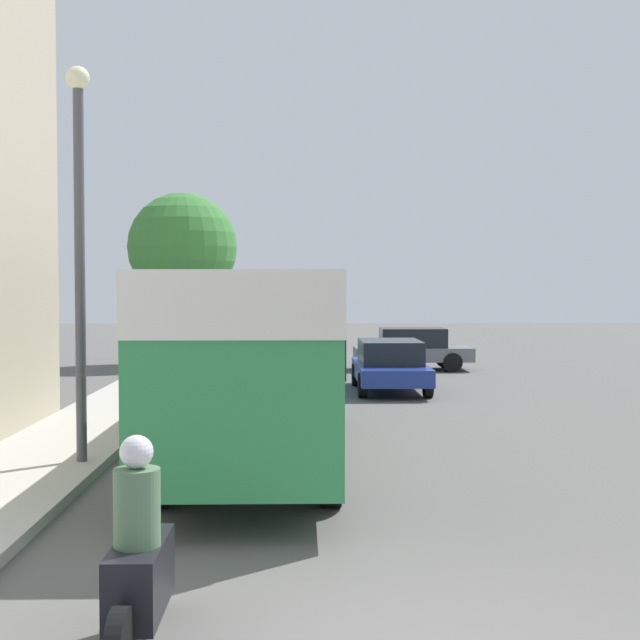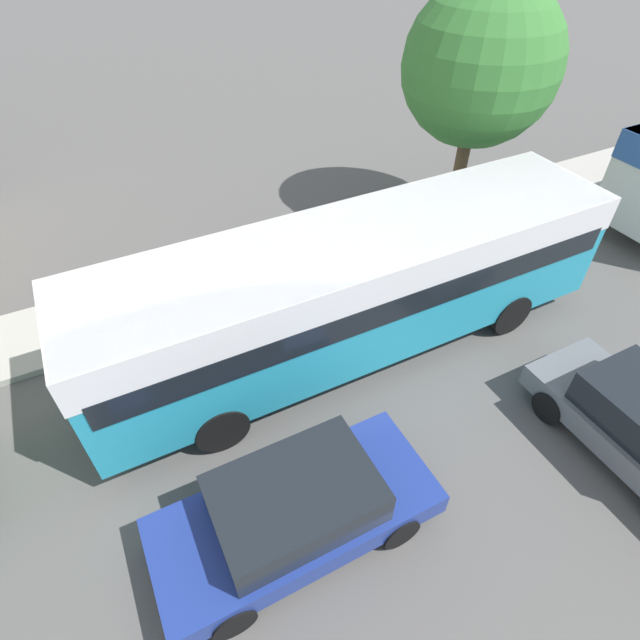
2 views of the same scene
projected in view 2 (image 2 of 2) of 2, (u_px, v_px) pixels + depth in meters
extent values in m
cube|color=teal|center=(356.00, 286.00, 9.92)|extent=(2.47, 10.83, 2.38)
cube|color=white|center=(358.00, 251.00, 9.35)|extent=(2.50, 10.88, 0.72)
cube|color=black|center=(357.00, 274.00, 9.72)|extent=(2.52, 10.39, 0.52)
cylinder|color=black|center=(446.00, 260.00, 12.60)|extent=(0.28, 1.00, 1.00)
cylinder|color=black|center=(509.00, 313.00, 11.10)|extent=(0.28, 1.00, 1.00)
cylinder|color=black|center=(186.00, 346.00, 10.35)|extent=(0.28, 1.00, 1.00)
cylinder|color=black|center=(221.00, 427.00, 8.85)|extent=(0.28, 1.00, 1.00)
cylinder|color=black|center=(637.00, 200.00, 14.82)|extent=(0.28, 1.00, 1.00)
cube|color=slate|center=(639.00, 432.00, 8.72)|extent=(3.93, 1.73, 0.46)
cylinder|color=black|center=(549.00, 407.00, 9.41)|extent=(0.64, 0.22, 0.64)
cylinder|color=black|center=(608.00, 378.00, 9.94)|extent=(0.64, 0.22, 0.64)
cube|color=navy|center=(296.00, 515.00, 7.62)|extent=(1.82, 4.34, 0.44)
cube|color=black|center=(295.00, 498.00, 7.26)|extent=(1.60, 2.39, 0.62)
cylinder|color=black|center=(346.00, 447.00, 8.77)|extent=(0.22, 0.64, 0.64)
cylinder|color=black|center=(399.00, 530.00, 7.67)|extent=(0.22, 0.64, 0.64)
cylinder|color=black|center=(197.00, 514.00, 7.87)|extent=(0.22, 0.64, 0.64)
cylinder|color=black|center=(233.00, 619.00, 6.77)|extent=(0.22, 0.64, 0.64)
cylinder|color=brown|center=(459.00, 171.00, 14.14)|extent=(0.36, 0.36, 2.61)
sphere|color=#387A33|center=(481.00, 65.00, 12.27)|extent=(3.92, 3.92, 3.92)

